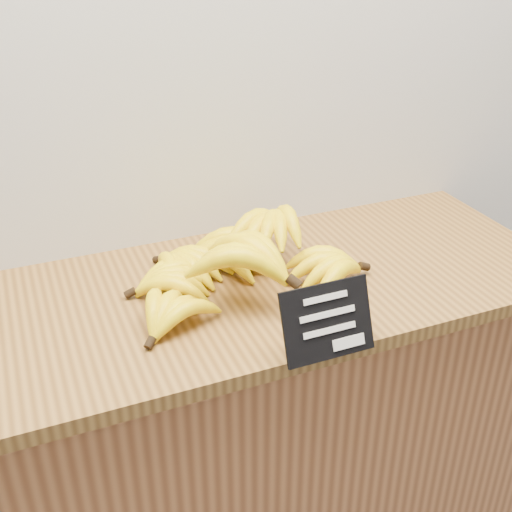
# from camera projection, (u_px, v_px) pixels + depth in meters

# --- Properties ---
(counter) EXTENTS (1.40, 0.50, 0.90)m
(counter) POSITION_uv_depth(u_px,v_px,m) (248.00, 454.00, 1.55)
(counter) COLOR #9C5E32
(counter) RESTS_ON ground
(counter_top) EXTENTS (1.35, 0.54, 0.03)m
(counter_top) POSITION_uv_depth(u_px,v_px,m) (247.00, 290.00, 1.32)
(counter_top) COLOR olive
(counter_top) RESTS_ON counter
(chalkboard_sign) EXTENTS (0.16, 0.05, 0.12)m
(chalkboard_sign) POSITION_uv_depth(u_px,v_px,m) (328.00, 321.00, 1.09)
(chalkboard_sign) COLOR black
(chalkboard_sign) RESTS_ON counter_top
(banana_pile) EXTENTS (0.53, 0.41, 0.13)m
(banana_pile) POSITION_uv_depth(u_px,v_px,m) (236.00, 262.00, 1.29)
(banana_pile) COLOR #FFE60A
(banana_pile) RESTS_ON counter_top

